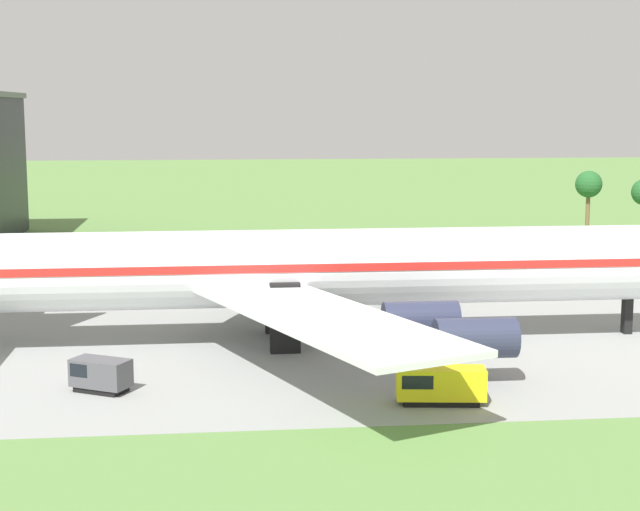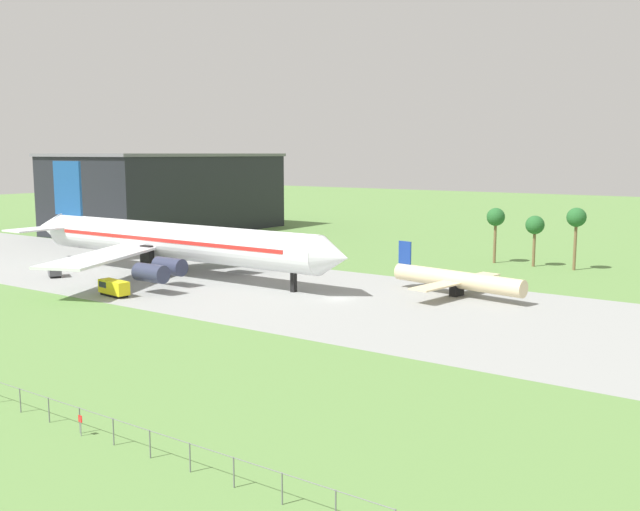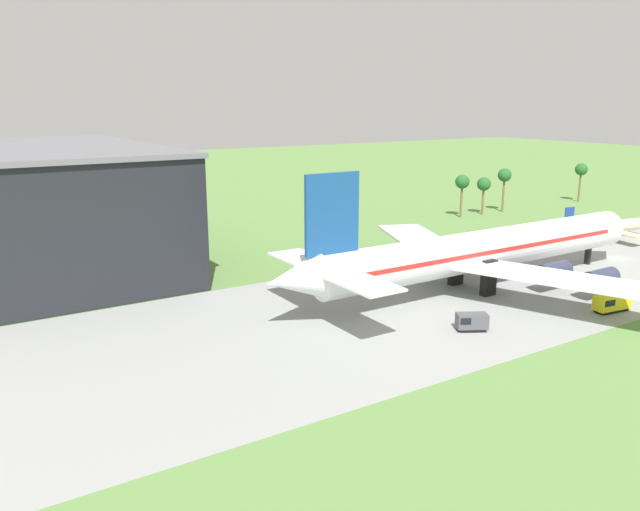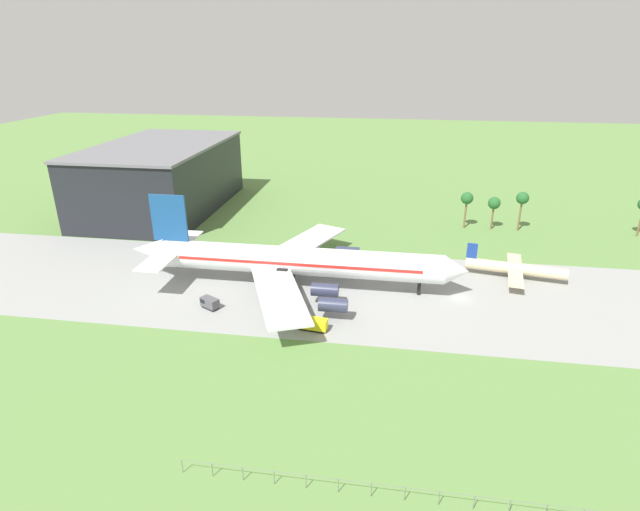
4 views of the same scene
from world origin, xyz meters
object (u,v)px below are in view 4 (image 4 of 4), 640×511
object	(u,v)px
regional_aircraft	(515,269)
baggage_tug	(209,303)
jet_airliner	(294,261)
terminal_building	(162,177)
fuel_truck	(311,324)

from	to	relation	value
regional_aircraft	baggage_tug	size ratio (longest dim) A/B	5.06
jet_airliner	baggage_tug	xyz separation A→B (m)	(-15.34, -13.04, -4.95)
jet_airliner	terminal_building	world-z (taller)	terminal_building
fuel_truck	terminal_building	world-z (taller)	terminal_building
baggage_tug	terminal_building	world-z (taller)	terminal_building
fuel_truck	terminal_building	distance (m)	94.30
jet_airliner	fuel_truck	world-z (taller)	jet_airliner
regional_aircraft	terminal_building	distance (m)	113.09
regional_aircraft	baggage_tug	bearing A→B (deg)	-159.22
jet_airliner	fuel_truck	distance (m)	20.27
jet_airliner	fuel_truck	size ratio (longest dim) A/B	12.69
jet_airliner	fuel_truck	xyz separation A→B (m)	(7.12, -18.34, -4.87)
fuel_truck	terminal_building	bearing A→B (deg)	131.56
jet_airliner	regional_aircraft	xyz separation A→B (m)	(50.34, 11.89, -3.69)
baggage_tug	regional_aircraft	bearing A→B (deg)	20.78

